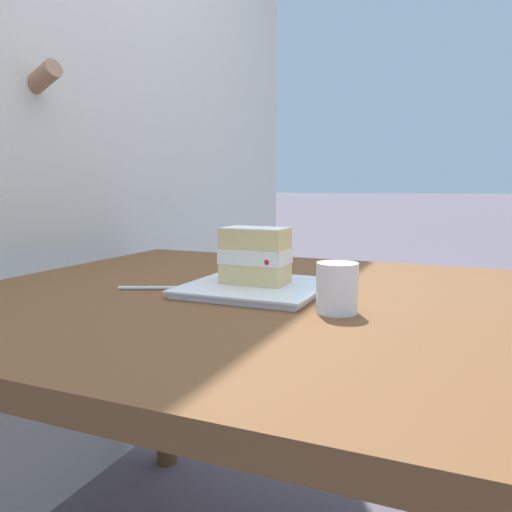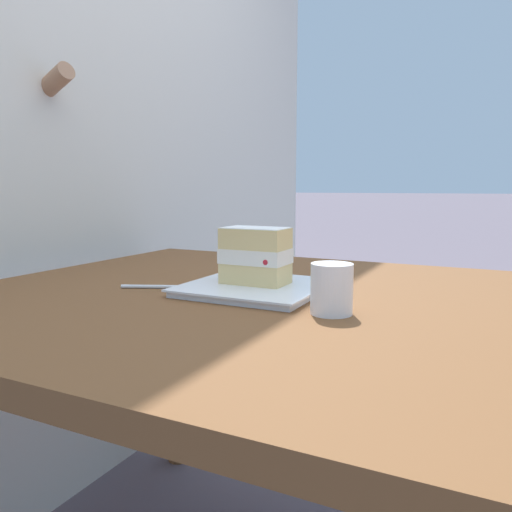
% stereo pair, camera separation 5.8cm
% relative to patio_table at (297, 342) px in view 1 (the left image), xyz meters
% --- Properties ---
extents(patio_table, '(1.36, 1.05, 0.73)m').
position_rel_patio_table_xyz_m(patio_table, '(0.00, 0.00, 0.00)').
color(patio_table, brown).
rests_on(patio_table, ground).
extents(dessert_plate, '(0.27, 0.27, 0.02)m').
position_rel_patio_table_xyz_m(dessert_plate, '(-0.09, 0.01, 0.10)').
color(dessert_plate, white).
rests_on(dessert_plate, patio_table).
extents(cake_slice, '(0.13, 0.08, 0.11)m').
position_rel_patio_table_xyz_m(cake_slice, '(-0.10, 0.02, 0.16)').
color(cake_slice, '#E0C17A').
rests_on(cake_slice, dessert_plate).
extents(dessert_fork, '(0.16, 0.08, 0.01)m').
position_rel_patio_table_xyz_m(dessert_fork, '(-0.27, -0.04, 0.09)').
color(dessert_fork, silver).
rests_on(dessert_fork, patio_table).
extents(coffee_cup, '(0.07, 0.07, 0.08)m').
position_rel_patio_table_xyz_m(coffee_cup, '(0.10, -0.09, 0.13)').
color(coffee_cup, white).
rests_on(coffee_cup, patio_table).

